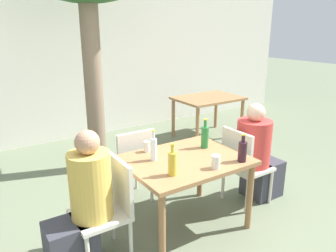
{
  "coord_description": "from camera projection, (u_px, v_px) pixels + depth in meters",
  "views": [
    {
      "loc": [
        -1.74,
        -2.35,
        1.98
      ],
      "look_at": [
        0.0,
        0.3,
        0.99
      ],
      "focal_mm": 35.0,
      "sensor_mm": 36.0,
      "label": 1
    }
  ],
  "objects": [
    {
      "name": "drinking_glass_1",
      "position": [
        216.0,
        162.0,
        2.93
      ],
      "size": [
        0.08,
        0.08,
        0.12
      ],
      "color": "silver",
      "rests_on": "dining_table_front"
    },
    {
      "name": "oil_cruet_2",
      "position": [
        172.0,
        163.0,
        2.78
      ],
      "size": [
        0.08,
        0.08,
        0.29
      ],
      "color": "gold",
      "rests_on": "dining_table_front"
    },
    {
      "name": "dining_table_back",
      "position": [
        208.0,
        103.0,
        5.84
      ],
      "size": [
        1.14,
        0.82,
        0.74
      ],
      "color": "#996B42",
      "rests_on": "ground_plane"
    },
    {
      "name": "patio_chair_1",
      "position": [
        243.0,
        163.0,
        3.65
      ],
      "size": [
        0.44,
        0.44,
        0.89
      ],
      "rotation": [
        0.0,
        0.0,
        1.57
      ],
      "color": "beige",
      "rests_on": "ground_plane"
    },
    {
      "name": "dining_table_front",
      "position": [
        185.0,
        167.0,
        3.19
      ],
      "size": [
        1.15,
        0.9,
        0.74
      ],
      "color": "#996B42",
      "rests_on": "ground_plane"
    },
    {
      "name": "cafe_building_wall",
      "position": [
        71.0,
        59.0,
        5.62
      ],
      "size": [
        10.0,
        0.08,
        2.8
      ],
      "color": "silver",
      "rests_on": "ground_plane"
    },
    {
      "name": "wine_bottle_3",
      "position": [
        242.0,
        151.0,
        3.06
      ],
      "size": [
        0.08,
        0.08,
        0.27
      ],
      "color": "#331923",
      "rests_on": "dining_table_front"
    },
    {
      "name": "person_seated_1",
      "position": [
        257.0,
        156.0,
        3.77
      ],
      "size": [
        0.59,
        0.38,
        1.16
      ],
      "rotation": [
        0.0,
        0.0,
        1.57
      ],
      "color": "#383842",
      "rests_on": "ground_plane"
    },
    {
      "name": "person_seated_0",
      "position": [
        82.0,
        209.0,
        2.68
      ],
      "size": [
        0.57,
        0.34,
        1.2
      ],
      "rotation": [
        0.0,
        0.0,
        -1.57
      ],
      "color": "#383842",
      "rests_on": "ground_plane"
    },
    {
      "name": "ground_plane",
      "position": [
        184.0,
        225.0,
        3.38
      ],
      "size": [
        30.0,
        30.0,
        0.0
      ],
      "primitive_type": "plane",
      "color": "#667056"
    },
    {
      "name": "drinking_glass_0",
      "position": [
        147.0,
        147.0,
        3.31
      ],
      "size": [
        0.07,
        0.07,
        0.11
      ],
      "color": "silver",
      "rests_on": "dining_table_front"
    },
    {
      "name": "green_bottle_1",
      "position": [
        205.0,
        136.0,
        3.4
      ],
      "size": [
        0.08,
        0.08,
        0.31
      ],
      "color": "#287A38",
      "rests_on": "dining_table_front"
    },
    {
      "name": "patio_chair_0",
      "position": [
        109.0,
        204.0,
        2.81
      ],
      "size": [
        0.44,
        0.44,
        0.89
      ],
      "rotation": [
        0.0,
        0.0,
        -1.57
      ],
      "color": "beige",
      "rests_on": "ground_plane"
    },
    {
      "name": "patio_chair_2",
      "position": [
        132.0,
        162.0,
        3.65
      ],
      "size": [
        0.44,
        0.44,
        0.89
      ],
      "rotation": [
        0.0,
        0.0,
        3.14
      ],
      "color": "beige",
      "rests_on": "ground_plane"
    },
    {
      "name": "water_bottle_0",
      "position": [
        154.0,
        149.0,
        3.08
      ],
      "size": [
        0.06,
        0.06,
        0.3
      ],
      "color": "silver",
      "rests_on": "dining_table_front"
    }
  ]
}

